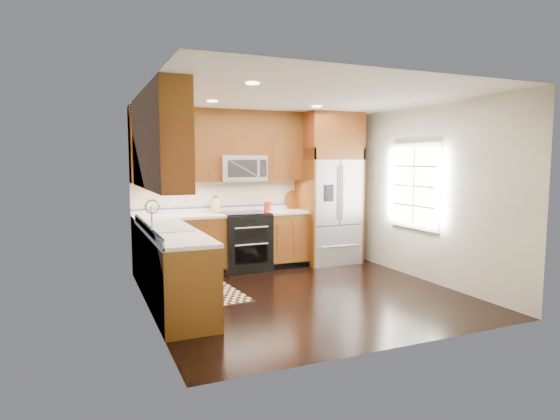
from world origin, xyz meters
name	(u,v)px	position (x,y,z in m)	size (l,w,h in m)	color
ground	(303,294)	(0.00, 0.00, 0.00)	(4.00, 4.00, 0.00)	black
wall_back	(252,189)	(0.00, 2.00, 1.30)	(4.00, 0.02, 2.60)	silver
wall_left	(148,203)	(-2.00, 0.00, 1.30)	(0.02, 4.00, 2.60)	silver
wall_right	(424,193)	(2.00, 0.00, 1.30)	(0.02, 4.00, 2.60)	silver
window	(415,186)	(1.98, 0.20, 1.40)	(0.04, 1.10, 1.30)	white
base_cabinets	(197,256)	(-1.23, 0.90, 0.45)	(2.85, 3.00, 0.90)	brown
countertop	(204,221)	(-1.09, 1.01, 0.92)	(2.86, 3.01, 0.04)	white
upper_cabinets	(197,144)	(-1.15, 1.09, 2.02)	(2.85, 3.00, 1.15)	brown
range	(245,241)	(-0.25, 1.67, 0.47)	(0.76, 0.67, 0.95)	black
microwave	(242,168)	(-0.25, 1.80, 1.66)	(0.76, 0.40, 0.42)	#B2B2B7
refrigerator	(329,188)	(1.30, 1.63, 1.30)	(0.98, 0.75, 2.60)	#B2B2B7
sink_faucet	(168,226)	(-1.73, 0.23, 0.99)	(0.54, 0.44, 0.37)	#B2B2B7
rug	(205,292)	(-1.20, 0.59, 0.01)	(0.84, 1.40, 0.01)	black
knife_block	(215,206)	(-0.69, 1.85, 1.05)	(0.13, 0.16, 0.28)	tan
utensil_crock	(267,204)	(0.19, 1.77, 1.05)	(0.13, 0.13, 0.32)	maroon
cutting_board	(293,208)	(0.75, 1.94, 0.95)	(0.33, 0.33, 0.02)	brown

